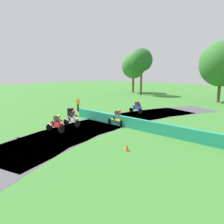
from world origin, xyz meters
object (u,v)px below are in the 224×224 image
at_px(motorcycle_trailing_white, 73,119).
at_px(track_marshal, 78,104).
at_px(tire_stack_near, 138,105).
at_px(tire_stack_mid_a, 70,112).
at_px(motorcycle_chase_yellow, 118,118).
at_px(motorcycle_fourth_red, 57,124).
at_px(traffic_cone, 127,147).
at_px(motorcycle_lead_blue, 137,107).

bearing_deg(motorcycle_trailing_white, track_marshal, 136.64).
relative_size(motorcycle_trailing_white, track_marshal, 1.03).
bearing_deg(tire_stack_near, tire_stack_mid_a, -99.87).
relative_size(motorcycle_chase_yellow, motorcycle_trailing_white, 1.01).
distance_m(motorcycle_fourth_red, tire_stack_near, 14.53).
bearing_deg(tire_stack_mid_a, motorcycle_fourth_red, -47.88).
bearing_deg(tire_stack_mid_a, motorcycle_chase_yellow, 2.59).
bearing_deg(traffic_cone, tire_stack_near, 122.79).
xyz_separation_m(motorcycle_chase_yellow, motorcycle_trailing_white, (-2.67, -2.84, 0.02)).
relative_size(motorcycle_lead_blue, motorcycle_trailing_white, 1.02).
bearing_deg(motorcycle_trailing_white, motorcycle_chase_yellow, 46.85).
distance_m(motorcycle_trailing_white, tire_stack_mid_a, 4.43).
relative_size(motorcycle_chase_yellow, traffic_cone, 3.86).
relative_size(motorcycle_chase_yellow, tire_stack_mid_a, 2.12).
bearing_deg(motorcycle_fourth_red, tire_stack_mid_a, 132.12).
bearing_deg(track_marshal, motorcycle_fourth_red, -50.58).
bearing_deg(motorcycle_trailing_white, motorcycle_lead_blue, 85.58).
distance_m(motorcycle_chase_yellow, track_marshal, 8.02).
bearing_deg(tire_stack_near, traffic_cone, -57.21).
bearing_deg(tire_stack_near, track_marshal, -112.85).
xyz_separation_m(motorcycle_trailing_white, tire_stack_near, (-1.89, 12.44, -0.46)).
relative_size(motorcycle_chase_yellow, motorcycle_fourth_red, 1.01).
relative_size(tire_stack_mid_a, traffic_cone, 1.82).
height_order(motorcycle_fourth_red, traffic_cone, motorcycle_fourth_red).
distance_m(motorcycle_lead_blue, tire_stack_mid_a, 7.39).
bearing_deg(motorcycle_chase_yellow, tire_stack_mid_a, -177.41).
xyz_separation_m(tire_stack_near, track_marshal, (-3.21, -7.62, 0.62)).
xyz_separation_m(tire_stack_near, tire_stack_mid_a, (-1.72, -9.88, 0.20)).
xyz_separation_m(tire_stack_mid_a, traffic_cone, (10.75, -4.13, -0.18)).
bearing_deg(track_marshal, motorcycle_lead_blue, 33.08).
relative_size(tire_stack_near, tire_stack_mid_a, 0.79).
bearing_deg(motorcycle_lead_blue, motorcycle_trailing_white, -94.42).
bearing_deg(traffic_cone, tire_stack_mid_a, 158.96).
height_order(motorcycle_lead_blue, tire_stack_mid_a, motorcycle_lead_blue).
bearing_deg(tire_stack_mid_a, motorcycle_lead_blue, 54.60).
relative_size(motorcycle_lead_blue, tire_stack_near, 2.72).
bearing_deg(track_marshal, tire_stack_near, 67.15).
distance_m(motorcycle_fourth_red, track_marshal, 8.70).
height_order(motorcycle_trailing_white, tire_stack_near, motorcycle_trailing_white).
relative_size(motorcycle_trailing_white, traffic_cone, 3.82).
xyz_separation_m(motorcycle_fourth_red, track_marshal, (-5.52, 6.72, 0.18)).
distance_m(motorcycle_trailing_white, traffic_cone, 7.32).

